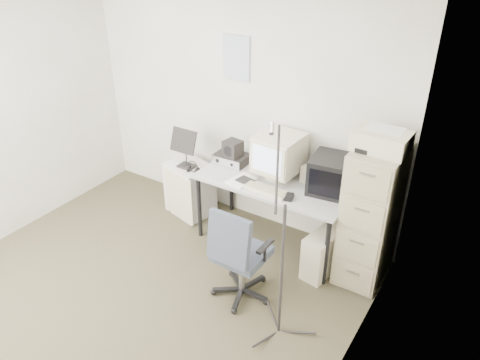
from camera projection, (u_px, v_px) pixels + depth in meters
The scene contains 22 objects.
floor at pixel (129, 304), 4.09m from camera, with size 3.60×3.60×0.01m, color #433F2A.
ceiling at pixel (82, 0), 2.87m from camera, with size 3.60×3.60×0.01m, color white.
wall_back at pixel (239, 107), 4.80m from camera, with size 3.60×0.02×2.50m, color white.
wall_right at pixel (337, 261), 2.64m from camera, with size 0.02×3.60×2.50m, color white.
wall_calendar at pixel (237, 58), 4.56m from camera, with size 0.30×0.02×0.44m, color white.
filing_cabinet at pixel (371, 215), 4.12m from camera, with size 0.40×0.60×1.30m, color #C3B78D.
printer at pixel (381, 141), 3.73m from camera, with size 0.44×0.30×0.17m, color beige.
desk at pixel (273, 212), 4.68m from camera, with size 1.50×0.70×0.73m, color silver.
crt_monitor at pixel (279, 156), 4.47m from camera, with size 0.40×0.42×0.44m, color beige.
crt_tv at pixel (332, 174), 4.26m from camera, with size 0.37×0.39×0.34m, color black.
desk_speaker at pixel (306, 174), 4.45m from camera, with size 0.09×0.09×0.17m, color beige.
keyboard at pixel (265, 190), 4.33m from camera, with size 0.43×0.15×0.02m, color beige.
mouse at pixel (289, 197), 4.21m from camera, with size 0.07×0.12×0.03m, color black.
radio_receiver at pixel (232, 158), 4.82m from camera, with size 0.34×0.24×0.10m, color black.
radio_speaker at pixel (233, 149), 4.72m from camera, with size 0.17×0.16×0.17m, color black.
papers at pixel (242, 181), 4.49m from camera, with size 0.20×0.27×0.02m, color white.
pc_tower at pixel (324, 253), 4.35m from camera, with size 0.21×0.47×0.44m, color beige.
office_chair at pixel (242, 252), 3.96m from camera, with size 0.54×0.54×0.93m, color #3F4650.
side_cart at pixel (190, 189), 5.23m from camera, with size 0.48×0.38×0.59m, color silver.
music_stand at pixel (186, 148), 4.95m from camera, with size 0.31×0.16×0.45m, color black.
headphones at pixel (193, 169), 4.91m from camera, with size 0.15×0.15×0.03m, color black.
mic_stand at pixel (283, 253), 3.43m from camera, with size 0.02×0.02×1.58m, color black.
Camera 1 is at (2.45, -2.05, 2.93)m, focal length 35.00 mm.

